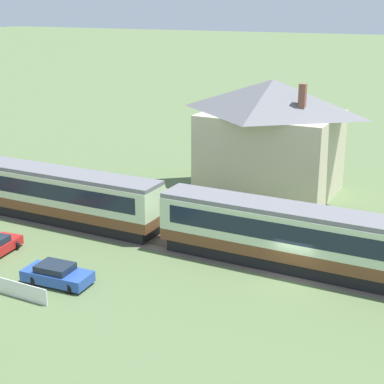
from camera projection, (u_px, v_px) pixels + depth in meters
The scene contains 5 objects.
ground_plane at pixel (292, 278), 37.36m from camera, with size 600.00×600.00×0.00m, color #566B42.
passenger_train at pixel (166, 212), 42.22m from camera, with size 84.32×2.98×4.23m.
railway_track at pixel (227, 254), 40.86m from camera, with size 129.80×3.60×0.04m.
station_house_grey_roof at pixel (271, 135), 52.77m from camera, with size 12.40×9.85×10.33m.
parked_car_blue at pixel (57, 274), 36.52m from camera, with size 4.47×2.17×1.28m.
Camera 1 is at (9.72, -33.03, 16.76)m, focal length 55.00 mm.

